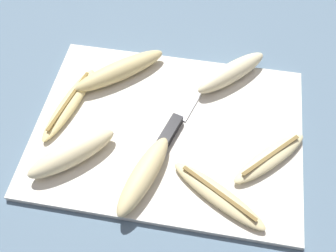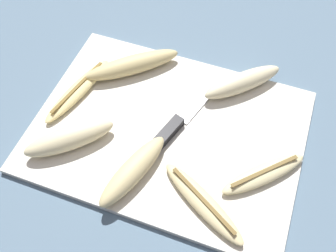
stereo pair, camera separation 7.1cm
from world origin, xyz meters
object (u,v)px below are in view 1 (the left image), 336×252
(banana_ripe_center, at_px, (218,195))
(banana_mellow_near, at_px, (144,175))
(knife, at_px, (173,131))
(banana_cream_curved, at_px, (72,153))
(banana_pale_long, at_px, (231,72))
(banana_spotted_left, at_px, (120,70))
(banana_golden_short, at_px, (69,103))
(banana_soft_right, at_px, (270,158))

(banana_ripe_center, relative_size, banana_mellow_near, 1.05)
(banana_ripe_center, height_order, banana_mellow_near, banana_mellow_near)
(knife, bearing_deg, banana_cream_curved, -136.01)
(banana_cream_curved, relative_size, banana_pale_long, 1.01)
(knife, relative_size, banana_cream_curved, 1.58)
(banana_spotted_left, height_order, banana_golden_short, banana_spotted_left)
(knife, bearing_deg, banana_golden_short, -170.57)
(knife, xyz_separation_m, banana_spotted_left, (-0.13, 0.12, 0.01))
(banana_mellow_near, bearing_deg, banana_ripe_center, -4.70)
(banana_golden_short, bearing_deg, banana_spotted_left, 49.12)
(banana_cream_curved, xyz_separation_m, banana_ripe_center, (0.25, -0.03, -0.01))
(knife, distance_m, banana_soft_right, 0.18)
(banana_mellow_near, bearing_deg, banana_spotted_left, 113.21)
(banana_cream_curved, bearing_deg, banana_pale_long, 42.22)
(banana_golden_short, height_order, banana_pale_long, banana_pale_long)
(banana_soft_right, height_order, banana_pale_long, banana_pale_long)
(banana_soft_right, height_order, banana_spotted_left, banana_spotted_left)
(knife, bearing_deg, banana_soft_right, 7.59)
(banana_spotted_left, bearing_deg, banana_soft_right, -25.62)
(banana_cream_curved, height_order, banana_pale_long, banana_cream_curved)
(banana_soft_right, xyz_separation_m, banana_pale_long, (-0.08, 0.18, 0.01))
(knife, height_order, banana_mellow_near, banana_mellow_near)
(knife, distance_m, banana_cream_curved, 0.18)
(banana_spotted_left, bearing_deg, knife, -42.67)
(banana_soft_right, relative_size, banana_ripe_center, 0.80)
(banana_cream_curved, distance_m, banana_ripe_center, 0.26)
(banana_soft_right, distance_m, banana_golden_short, 0.38)
(banana_ripe_center, bearing_deg, banana_cream_curved, 173.42)
(banana_ripe_center, xyz_separation_m, banana_pale_long, (-0.00, 0.26, 0.01))
(banana_soft_right, distance_m, banana_mellow_near, 0.22)
(banana_spotted_left, distance_m, banana_mellow_near, 0.24)
(banana_spotted_left, relative_size, banana_golden_short, 0.93)
(banana_spotted_left, height_order, banana_pale_long, banana_pale_long)
(banana_spotted_left, xyz_separation_m, banana_pale_long, (0.22, 0.03, 0.00))
(knife, bearing_deg, banana_spotted_left, 154.09)
(knife, bearing_deg, banana_pale_long, 74.60)
(banana_soft_right, xyz_separation_m, banana_golden_short, (-0.38, 0.05, -0.00))
(banana_spotted_left, bearing_deg, banana_cream_curved, -100.15)
(banana_cream_curved, distance_m, banana_spotted_left, 0.20)
(knife, relative_size, banana_spotted_left, 1.34)
(banana_soft_right, xyz_separation_m, banana_cream_curved, (-0.34, -0.05, 0.01))
(banana_golden_short, bearing_deg, banana_ripe_center, -25.00)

